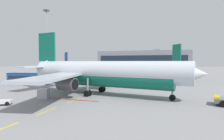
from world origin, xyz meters
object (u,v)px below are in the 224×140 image
Objects in this scene: apron_shuttle_bus at (29,78)px; uld_cargo_container at (44,93)px; airliner_foreground at (102,73)px; airliner_mid_left at (156,67)px; apron_light_mast_near at (47,36)px; airliner_far_center at (75,67)px.

uld_cargo_container is at bearing -42.84° from apron_shuttle_bus.
airliner_foreground is 45.59m from airliner_mid_left.
airliner_mid_left is 1.16× the size of apron_light_mast_near.
airliner_mid_left is at bearing 74.92° from uld_cargo_container.
airliner_mid_left is 45.66m from apron_light_mast_near.
airliner_far_center is 1.05× the size of apron_light_mast_near.
uld_cargo_container is (-7.99, -6.17, -3.15)m from airliner_foreground.
airliner_far_center reaches higher than uld_cargo_container.
airliner_far_center is 40.16m from apron_shuttle_bus.
airliner_far_center is at bearing 101.69° from apron_shuttle_bus.
airliner_mid_left is at bearing -4.96° from airliner_far_center.
apron_shuttle_bus is 22.73m from uld_cargo_container.
airliner_far_center reaches higher than apron_shuttle_bus.
airliner_mid_left is at bearing 82.63° from airliner_foreground.
airliner_foreground is 2.84× the size of apron_shuttle_bus.
airliner_foreground is 58.59m from airliner_far_center.
apron_light_mast_near reaches higher than airliner_far_center.
airliner_far_center is at bearing 78.94° from apron_light_mast_near.
airliner_foreground is 1.30× the size of apron_light_mast_near.
airliner_mid_left is 53.30m from uld_cargo_container.
apron_light_mast_near reaches higher than uld_cargo_container.
airliner_far_center is at bearing 175.04° from airliner_mid_left.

